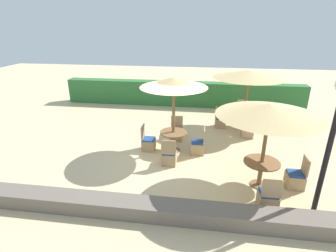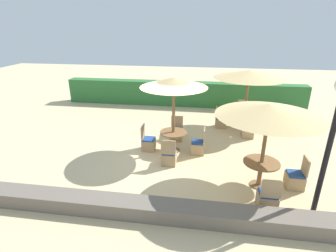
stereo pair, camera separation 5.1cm
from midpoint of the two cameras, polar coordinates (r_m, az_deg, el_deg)
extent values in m
plane|color=#D1BA8C|center=(9.12, -0.70, -6.64)|extent=(40.00, 40.00, 0.00)
cube|color=#2D6B33|center=(14.63, 3.01, 7.03)|extent=(13.00, 0.70, 1.32)
cube|color=#6B6056|center=(6.53, -4.97, -17.56)|extent=(10.00, 0.56, 0.39)
cylinder|color=black|center=(6.90, 31.10, -5.78)|extent=(0.12, 0.12, 3.00)
cylinder|color=brown|center=(9.01, 1.06, 1.97)|extent=(0.10, 0.10, 2.58)
cone|color=tan|center=(8.68, 1.11, 9.52)|extent=(2.26, 2.26, 0.32)
cylinder|color=brown|center=(9.51, 1.01, -5.29)|extent=(0.48, 0.48, 0.03)
cylinder|color=brown|center=(9.37, 1.02, -3.47)|extent=(0.12, 0.12, 0.70)
cylinder|color=brown|center=(9.22, 1.03, -1.40)|extent=(0.95, 0.95, 0.04)
cube|color=tan|center=(9.53, -4.33, -4.08)|extent=(0.46, 0.46, 0.40)
cube|color=navy|center=(9.43, -4.37, -2.85)|extent=(0.42, 0.42, 0.05)
cube|color=tan|center=(9.37, -5.67, -1.29)|extent=(0.04, 0.46, 0.48)
cube|color=tan|center=(8.60, 0.11, -7.01)|extent=(0.46, 0.46, 0.40)
cube|color=navy|center=(8.49, 0.12, -5.67)|extent=(0.42, 0.42, 0.05)
cube|color=tan|center=(8.19, -0.09, -4.69)|extent=(0.46, 0.04, 0.48)
cube|color=tan|center=(10.31, 1.66, -1.97)|extent=(0.46, 0.46, 0.40)
cube|color=navy|center=(10.22, 1.67, -0.81)|extent=(0.42, 0.42, 0.05)
cube|color=tan|center=(10.32, 1.82, 0.98)|extent=(0.46, 0.04, 0.48)
cube|color=tan|center=(9.33, 6.31, -4.73)|extent=(0.46, 0.46, 0.40)
cube|color=navy|center=(9.24, 6.36, -3.47)|extent=(0.42, 0.42, 0.05)
cube|color=tan|center=(9.13, 7.75, -2.03)|extent=(0.04, 0.46, 0.48)
cylinder|color=brown|center=(7.52, 19.98, -4.55)|extent=(0.10, 0.10, 2.33)
cone|color=tan|center=(7.13, 21.07, 3.33)|extent=(2.73, 2.73, 0.32)
cylinder|color=brown|center=(8.07, 18.93, -11.93)|extent=(0.48, 0.48, 0.03)
cylinder|color=brown|center=(7.89, 19.23, -9.85)|extent=(0.12, 0.12, 0.71)
cylinder|color=brown|center=(7.71, 19.57, -7.45)|extent=(0.98, 0.98, 0.04)
cube|color=tan|center=(8.26, 25.66, -10.63)|extent=(0.46, 0.46, 0.40)
cube|color=navy|center=(8.16, 25.92, -9.28)|extent=(0.42, 0.42, 0.05)
cube|color=tan|center=(8.10, 27.64, -7.65)|extent=(0.04, 0.46, 0.48)
cube|color=tan|center=(7.18, 20.63, -14.94)|extent=(0.46, 0.46, 0.40)
cube|color=navy|center=(7.05, 20.87, -13.46)|extent=(0.42, 0.42, 0.05)
cube|color=tan|center=(6.74, 21.53, -12.60)|extent=(0.46, 0.04, 0.48)
cylinder|color=brown|center=(11.62, 16.44, 5.24)|extent=(0.10, 0.10, 2.45)
cone|color=tan|center=(11.37, 17.05, 10.79)|extent=(2.91, 2.91, 0.32)
cylinder|color=brown|center=(11.99, 15.84, -0.32)|extent=(0.48, 0.48, 0.03)
cylinder|color=brown|center=(11.88, 16.00, 1.11)|extent=(0.12, 0.12, 0.67)
cylinder|color=brown|center=(11.77, 16.17, 2.73)|extent=(1.17, 1.17, 0.04)
cube|color=tan|center=(12.90, 15.65, 2.12)|extent=(0.46, 0.46, 0.40)
cube|color=navy|center=(12.83, 15.75, 3.07)|extent=(0.42, 0.42, 0.05)
cube|color=tan|center=(12.96, 15.76, 4.47)|extent=(0.46, 0.04, 0.48)
cube|color=tan|center=(11.79, 11.17, 0.70)|extent=(0.46, 0.46, 0.40)
cube|color=navy|center=(11.72, 11.25, 1.73)|extent=(0.42, 0.42, 0.05)
cube|color=tan|center=(11.62, 10.31, 3.01)|extent=(0.04, 0.46, 0.48)
cube|color=tan|center=(11.03, 16.69, -1.30)|extent=(0.46, 0.46, 0.40)
cube|color=navy|center=(10.95, 16.81, -0.22)|extent=(0.42, 0.42, 0.05)
cube|color=tan|center=(10.66, 17.11, 0.69)|extent=(0.46, 0.04, 0.48)
camera|label=1|loc=(0.03, -90.16, -0.06)|focal=28.00mm
camera|label=2|loc=(0.03, 89.84, 0.06)|focal=28.00mm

